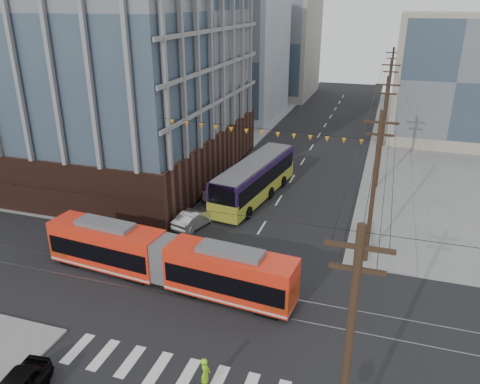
% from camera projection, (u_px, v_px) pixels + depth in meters
% --- Properties ---
extents(ground, '(160.00, 160.00, 0.00)m').
position_uv_depth(ground, '(196.00, 335.00, 26.21)').
color(ground, slate).
extents(office_building, '(30.00, 25.00, 28.60)m').
position_uv_depth(office_building, '(78.00, 33.00, 47.27)').
color(office_building, '#381E16').
rests_on(office_building, ground).
extents(bg_bldg_nw_near, '(18.00, 16.00, 18.00)m').
position_uv_depth(bg_bldg_nw_near, '(223.00, 58.00, 73.40)').
color(bg_bldg_nw_near, '#8C99A5').
rests_on(bg_bldg_nw_near, ground).
extents(bg_bldg_ne_near, '(14.00, 14.00, 16.00)m').
position_uv_depth(bg_bldg_ne_near, '(450.00, 78.00, 60.90)').
color(bg_bldg_ne_near, gray).
rests_on(bg_bldg_ne_near, ground).
extents(bg_bldg_nw_far, '(16.00, 18.00, 20.00)m').
position_uv_depth(bg_bldg_nw_far, '(272.00, 42.00, 89.79)').
color(bg_bldg_nw_far, gray).
rests_on(bg_bldg_nw_far, ground).
extents(bg_bldg_ne_far, '(16.00, 16.00, 14.00)m').
position_uv_depth(bg_bldg_ne_far, '(451.00, 67.00, 78.33)').
color(bg_bldg_ne_far, '#8C99A5').
rests_on(bg_bldg_ne_far, ground).
extents(utility_pole_near, '(0.30, 0.30, 11.00)m').
position_uv_depth(utility_pole_near, '(347.00, 365.00, 16.43)').
color(utility_pole_near, black).
rests_on(utility_pole_near, ground).
extents(utility_pole_far, '(0.30, 0.30, 11.00)m').
position_uv_depth(utility_pole_far, '(390.00, 85.00, 71.02)').
color(utility_pole_far, black).
rests_on(utility_pole_far, ground).
extents(streetcar, '(17.68, 4.09, 3.38)m').
position_uv_depth(streetcar, '(166.00, 260.00, 30.51)').
color(streetcar, red).
rests_on(streetcar, ground).
extents(city_bus, '(4.67, 13.48, 3.74)m').
position_uv_depth(city_bus, '(255.00, 179.00, 43.71)').
color(city_bus, '#200F36').
rests_on(city_bus, ground).
extents(parked_car_silver, '(2.77, 4.67, 1.46)m').
position_uv_depth(parked_car_silver, '(195.00, 218.00, 38.53)').
color(parked_car_silver, '#B5B5B5').
rests_on(parked_car_silver, ground).
extents(parked_car_white, '(2.16, 4.40, 1.23)m').
position_uv_depth(parked_car_white, '(215.00, 190.00, 44.66)').
color(parked_car_white, silver).
rests_on(parked_car_white, ground).
extents(parked_car_grey, '(3.13, 5.57, 1.47)m').
position_uv_depth(parked_car_grey, '(236.00, 179.00, 47.05)').
color(parked_car_grey, slate).
rests_on(parked_car_grey, ground).
extents(pedestrian, '(0.58, 0.74, 1.79)m').
position_uv_depth(pedestrian, '(205.00, 374.00, 22.23)').
color(pedestrian, '#98ED19').
rests_on(pedestrian, ground).
extents(jersey_barrier, '(1.23, 3.94, 0.78)m').
position_uv_depth(jersey_barrier, '(366.00, 236.00, 36.29)').
color(jersey_barrier, gray).
rests_on(jersey_barrier, ground).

